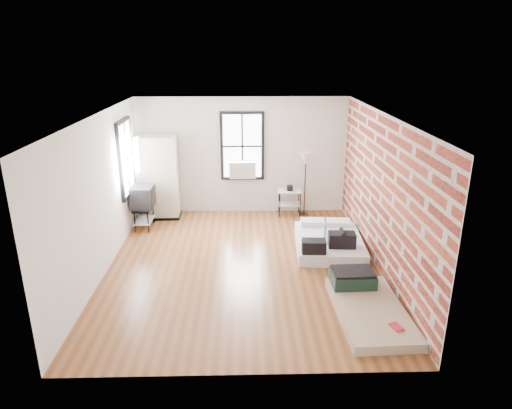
{
  "coord_description": "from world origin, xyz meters",
  "views": [
    {
      "loc": [
        0.05,
        -7.7,
        3.92
      ],
      "look_at": [
        0.26,
        0.3,
        1.11
      ],
      "focal_mm": 32.0,
      "sensor_mm": 36.0,
      "label": 1
    }
  ],
  "objects_px": {
    "mattress_main": "(329,242)",
    "mattress_bare": "(366,303)",
    "wardrobe": "(157,178)",
    "floor_lamp": "(306,162)",
    "side_table": "(290,195)",
    "tv_stand": "(143,198)"
  },
  "relations": [
    {
      "from": "wardrobe",
      "to": "floor_lamp",
      "type": "relative_size",
      "value": 1.25
    },
    {
      "from": "wardrobe",
      "to": "floor_lamp",
      "type": "bearing_deg",
      "value": -1.48
    },
    {
      "from": "mattress_bare",
      "to": "wardrobe",
      "type": "bearing_deg",
      "value": 131.03
    },
    {
      "from": "mattress_main",
      "to": "wardrobe",
      "type": "relative_size",
      "value": 0.94
    },
    {
      "from": "mattress_main",
      "to": "mattress_bare",
      "type": "bearing_deg",
      "value": -82.07
    },
    {
      "from": "mattress_bare",
      "to": "wardrobe",
      "type": "height_order",
      "value": "wardrobe"
    },
    {
      "from": "side_table",
      "to": "floor_lamp",
      "type": "xyz_separation_m",
      "value": [
        0.35,
        -0.07,
        0.83
      ]
    },
    {
      "from": "mattress_bare",
      "to": "side_table",
      "type": "relative_size",
      "value": 2.66
    },
    {
      "from": "wardrobe",
      "to": "tv_stand",
      "type": "bearing_deg",
      "value": -108.57
    },
    {
      "from": "mattress_bare",
      "to": "floor_lamp",
      "type": "bearing_deg",
      "value": 93.95
    },
    {
      "from": "side_table",
      "to": "wardrobe",
      "type": "bearing_deg",
      "value": -178.72
    },
    {
      "from": "mattress_main",
      "to": "tv_stand",
      "type": "relative_size",
      "value": 1.89
    },
    {
      "from": "mattress_bare",
      "to": "floor_lamp",
      "type": "relative_size",
      "value": 1.24
    },
    {
      "from": "floor_lamp",
      "to": "tv_stand",
      "type": "xyz_separation_m",
      "value": [
        -3.7,
        -0.7,
        -0.63
      ]
    },
    {
      "from": "mattress_bare",
      "to": "tv_stand",
      "type": "height_order",
      "value": "tv_stand"
    },
    {
      "from": "floor_lamp",
      "to": "tv_stand",
      "type": "height_order",
      "value": "floor_lamp"
    },
    {
      "from": "side_table",
      "to": "mattress_bare",
      "type": "bearing_deg",
      "value": -79.52
    },
    {
      "from": "mattress_main",
      "to": "mattress_bare",
      "type": "relative_size",
      "value": 0.95
    },
    {
      "from": "mattress_bare",
      "to": "wardrobe",
      "type": "distance_m",
      "value": 5.81
    },
    {
      "from": "floor_lamp",
      "to": "mattress_main",
      "type": "bearing_deg",
      "value": -82.33
    },
    {
      "from": "side_table",
      "to": "tv_stand",
      "type": "relative_size",
      "value": 0.75
    },
    {
      "from": "wardrobe",
      "to": "mattress_bare",
      "type": "bearing_deg",
      "value": -48.48
    }
  ]
}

